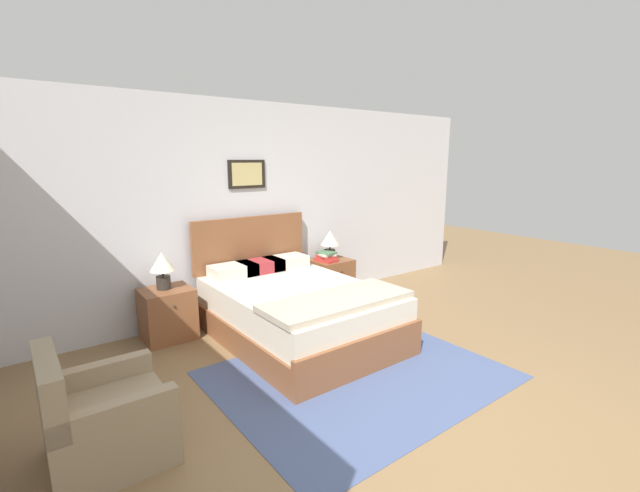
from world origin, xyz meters
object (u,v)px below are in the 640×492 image
at_px(nightstand_near_window, 168,314).
at_px(table_lamp_by_door, 330,241).
at_px(nightstand_by_door, 331,279).
at_px(armchair, 102,421).
at_px(table_lamp_near_window, 162,266).
at_px(bed, 296,309).

bearing_deg(nightstand_near_window, table_lamp_by_door, 0.51).
xyz_separation_m(nightstand_near_window, nightstand_by_door, (2.25, 0.00, 0.00)).
height_order(armchair, table_lamp_near_window, table_lamp_near_window).
bearing_deg(table_lamp_near_window, armchair, -119.08).
bearing_deg(table_lamp_by_door, nightstand_by_door, -78.66).
bearing_deg(armchair, table_lamp_near_window, 151.38).
xyz_separation_m(armchair, table_lamp_near_window, (0.94, 1.69, 0.54)).
bearing_deg(nightstand_by_door, table_lamp_by_door, 101.34).
distance_m(bed, table_lamp_near_window, 1.49).
bearing_deg(nightstand_near_window, bed, -35.69).
relative_size(nightstand_near_window, table_lamp_near_window, 1.39).
relative_size(bed, table_lamp_by_door, 5.30).
distance_m(bed, nightstand_near_window, 1.38).
height_order(bed, nightstand_near_window, bed).
relative_size(nightstand_near_window, nightstand_by_door, 1.00).
bearing_deg(bed, nightstand_by_door, 35.69).
bearing_deg(table_lamp_near_window, nightstand_near_window, -60.10).
xyz_separation_m(nightstand_by_door, table_lamp_near_window, (-2.26, 0.02, 0.53)).
xyz_separation_m(nightstand_near_window, table_lamp_by_door, (2.24, 0.02, 0.53)).
distance_m(armchair, nightstand_near_window, 1.92).
height_order(nightstand_by_door, table_lamp_by_door, table_lamp_by_door).
distance_m(nightstand_by_door, table_lamp_by_door, 0.54).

